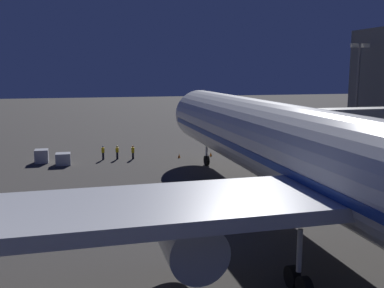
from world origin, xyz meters
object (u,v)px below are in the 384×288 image
(ground_crew_marshaller_fwd, at_px, (103,152))
(jet_bridge, at_px, (317,121))
(ground_crew_near_nose_gear, at_px, (117,152))
(traffic_cone_nose_port, at_px, (211,154))
(baggage_container_far_row, at_px, (42,156))
(traffic_cone_nose_starboard, at_px, (179,156))
(apron_floodlight_mast, at_px, (358,87))
(baggage_container_near_belt, at_px, (63,159))
(airliner_at_gate, at_px, (344,169))
(ground_crew_by_tug, at_px, (133,152))

(ground_crew_marshaller_fwd, bearing_deg, jet_bridge, 149.75)
(ground_crew_near_nose_gear, xyz_separation_m, traffic_cone_nose_port, (-12.45, 1.08, -0.71))
(baggage_container_far_row, height_order, traffic_cone_nose_starboard, baggage_container_far_row)
(jet_bridge, xyz_separation_m, traffic_cone_nose_starboard, (13.14, -12.17, -5.63))
(traffic_cone_nose_port, bearing_deg, jet_bridge, 125.69)
(traffic_cone_nose_port, bearing_deg, apron_floodlight_mast, -175.65)
(baggage_container_near_belt, distance_m, traffic_cone_nose_port, 19.21)
(jet_bridge, distance_m, apron_floodlight_mast, 20.41)
(ground_crew_marshaller_fwd, bearing_deg, airliner_at_gate, 108.89)
(baggage_container_near_belt, distance_m, ground_crew_marshaller_fwd, 5.32)
(ground_crew_near_nose_gear, relative_size, traffic_cone_nose_starboard, 3.23)
(jet_bridge, height_order, ground_crew_near_nose_gear, jet_bridge)
(traffic_cone_nose_port, bearing_deg, baggage_container_far_row, -3.39)
(jet_bridge, bearing_deg, airliner_at_gate, 63.37)
(baggage_container_near_belt, distance_m, baggage_container_far_row, 3.34)
(ground_crew_marshaller_fwd, xyz_separation_m, traffic_cone_nose_starboard, (-9.85, 1.24, -0.74))
(baggage_container_near_belt, height_order, traffic_cone_nose_port, baggage_container_near_belt)
(airliner_at_gate, xyz_separation_m, ground_crew_near_nose_gear, (10.25, -35.07, -4.82))
(airliner_at_gate, height_order, ground_crew_near_nose_gear, airliner_at_gate)
(baggage_container_far_row, height_order, ground_crew_by_tug, ground_crew_by_tug)
(jet_bridge, bearing_deg, apron_floodlight_mast, -136.25)
(baggage_container_near_belt, relative_size, traffic_cone_nose_starboard, 3.23)
(apron_floodlight_mast, relative_size, ground_crew_marshaller_fwd, 8.40)
(apron_floodlight_mast, bearing_deg, traffic_cone_nose_starboard, 3.66)
(airliner_at_gate, xyz_separation_m, jet_bridge, (-10.94, -21.82, 0.11))
(airliner_at_gate, distance_m, traffic_cone_nose_port, 34.50)
(jet_bridge, bearing_deg, ground_crew_near_nose_gear, -32.02)
(jet_bridge, height_order, traffic_cone_nose_starboard, jet_bridge)
(ground_crew_marshaller_fwd, bearing_deg, apron_floodlight_mast, -179.19)
(ground_crew_near_nose_gear, height_order, ground_crew_by_tug, ground_crew_by_tug)
(baggage_container_far_row, xyz_separation_m, traffic_cone_nose_starboard, (-17.45, 1.29, -0.55))
(jet_bridge, bearing_deg, ground_crew_by_tug, -33.90)
(jet_bridge, relative_size, traffic_cone_nose_starboard, 36.65)
(apron_floodlight_mast, relative_size, traffic_cone_nose_starboard, 27.97)
(jet_bridge, distance_m, ground_crew_near_nose_gear, 25.47)
(apron_floodlight_mast, bearing_deg, ground_crew_near_nose_gear, 1.11)
(airliner_at_gate, bearing_deg, traffic_cone_nose_starboard, -86.30)
(baggage_container_far_row, height_order, traffic_cone_nose_port, baggage_container_far_row)
(ground_crew_by_tug, xyz_separation_m, traffic_cone_nose_starboard, (-6.04, 0.72, -0.71))
(airliner_at_gate, bearing_deg, ground_crew_marshaller_fwd, -71.11)
(jet_bridge, height_order, baggage_container_far_row, jet_bridge)
(ground_crew_near_nose_gear, height_order, ground_crew_marshaller_fwd, ground_crew_marshaller_fwd)
(baggage_container_near_belt, height_order, ground_crew_by_tug, ground_crew_by_tug)
(apron_floodlight_mast, distance_m, traffic_cone_nose_starboard, 29.12)
(airliner_at_gate, bearing_deg, ground_crew_by_tug, -76.65)
(jet_bridge, xyz_separation_m, ground_crew_by_tug, (19.18, -12.89, -4.92))
(ground_crew_marshaller_fwd, bearing_deg, traffic_cone_nose_port, 175.01)
(airliner_at_gate, xyz_separation_m, ground_crew_by_tug, (8.24, -34.71, -4.81))
(traffic_cone_nose_starboard, bearing_deg, ground_crew_by_tug, -6.79)
(jet_bridge, xyz_separation_m, ground_crew_marshaller_fwd, (22.99, -13.41, -4.90))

